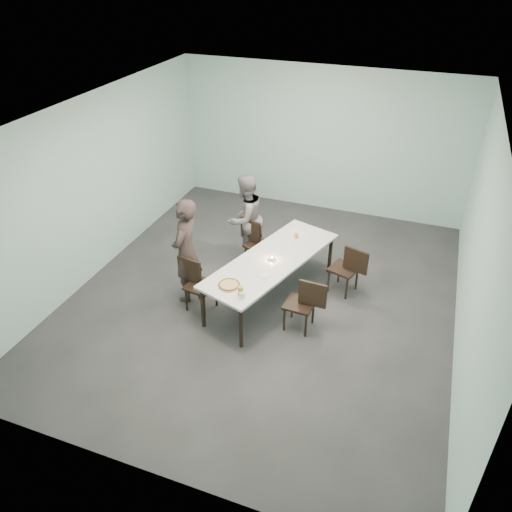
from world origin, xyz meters
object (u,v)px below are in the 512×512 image
(tealight, at_px, (272,259))
(pizza, at_px, (229,285))
(water_tumbler, at_px, (242,295))
(table, at_px, (272,262))
(chair_near_right, at_px, (305,302))
(beer_glass, at_px, (241,291))
(chair_far_right, at_px, (349,267))
(diner_near, at_px, (186,251))
(chair_far_left, at_px, (255,240))
(diner_far, at_px, (245,218))
(side_plate, at_px, (264,275))
(chair_near_left, at_px, (196,281))
(amber_tumbler, at_px, (296,235))

(tealight, bearing_deg, pizza, -112.08)
(water_tumbler, bearing_deg, table, 86.55)
(chair_near_right, xyz_separation_m, beer_glass, (-0.81, -0.49, 0.32))
(chair_far_right, bearing_deg, tealight, 45.89)
(chair_far_right, relative_size, diner_near, 0.50)
(chair_far_left, bearing_deg, pizza, -63.95)
(chair_near_right, distance_m, tealight, 0.92)
(water_tumbler, bearing_deg, chair_far_right, 54.34)
(diner_near, bearing_deg, beer_glass, 57.72)
(diner_far, bearing_deg, side_plate, 54.83)
(chair_near_left, relative_size, pizza, 2.56)
(table, height_order, water_tumbler, water_tumbler)
(chair_far_left, xyz_separation_m, diner_far, (-0.26, 0.18, 0.30))
(table, distance_m, tealight, 0.08)
(chair_near_left, height_order, tealight, chair_near_left)
(chair_far_left, relative_size, diner_far, 0.54)
(chair_far_right, xyz_separation_m, tealight, (-1.12, -0.60, 0.27))
(diner_far, relative_size, pizza, 4.74)
(chair_near_left, distance_m, side_plate, 1.11)
(chair_far_left, relative_size, chair_near_right, 1.00)
(diner_far, height_order, water_tumbler, diner_far)
(beer_glass, distance_m, amber_tumbler, 1.85)
(water_tumbler, height_order, amber_tumbler, water_tumbler)
(side_plate, xyz_separation_m, beer_glass, (-0.14, -0.59, 0.07))
(table, relative_size, amber_tumbler, 34.38)
(pizza, height_order, side_plate, pizza)
(chair_near_left, height_order, diner_far, diner_far)
(amber_tumbler, bearing_deg, chair_far_left, 174.48)
(chair_near_right, xyz_separation_m, diner_near, (-1.98, 0.13, 0.37))
(chair_near_right, relative_size, diner_near, 0.50)
(side_plate, bearing_deg, chair_far_right, 43.63)
(diner_far, relative_size, beer_glass, 10.74)
(chair_far_right, bearing_deg, side_plate, 61.39)
(side_plate, bearing_deg, amber_tumbler, 83.96)
(chair_near_right, xyz_separation_m, pizza, (-1.06, -0.34, 0.27))
(chair_far_right, distance_m, diner_far, 2.05)
(table, distance_m, beer_glass, 1.07)
(diner_near, bearing_deg, chair_far_right, 108.49)
(diner_near, xyz_separation_m, diner_far, (0.43, 1.45, -0.07))
(chair_far_right, bearing_deg, water_tumbler, 72.10)
(chair_near_right, bearing_deg, diner_near, -0.42)
(chair_far_right, xyz_separation_m, beer_glass, (-1.23, -1.63, 0.32))
(chair_near_right, distance_m, side_plate, 0.72)
(chair_near_right, xyz_separation_m, diner_far, (-1.55, 1.58, 0.30))
(amber_tumbler, bearing_deg, side_plate, -96.04)
(chair_near_left, bearing_deg, diner_far, 93.05)
(chair_near_left, relative_size, diner_far, 0.54)
(beer_glass, xyz_separation_m, water_tumbler, (0.04, -0.04, -0.03))
(pizza, height_order, beer_glass, beer_glass)
(chair_near_right, distance_m, diner_far, 2.24)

